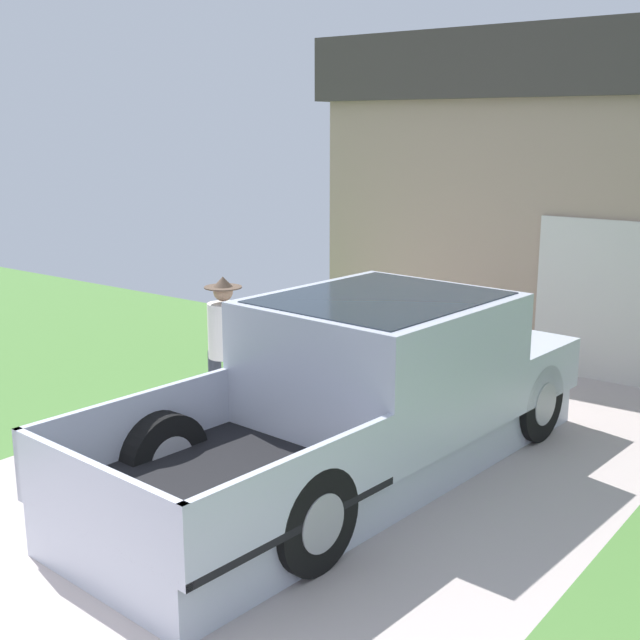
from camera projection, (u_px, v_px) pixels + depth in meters
pickup_truck at (374, 391)px, 7.73m from camera, size 2.31×5.53×1.61m
person_with_hat at (225, 345)px, 8.34m from camera, size 0.50×0.38×1.68m
handbag at (199, 430)px, 8.43m from camera, size 0.30×0.19×0.38m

